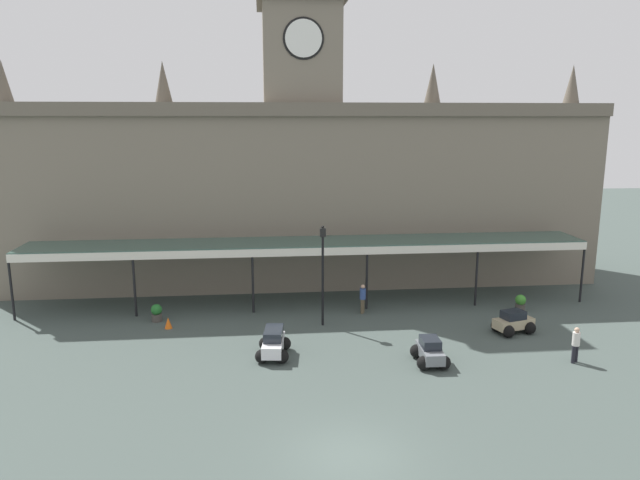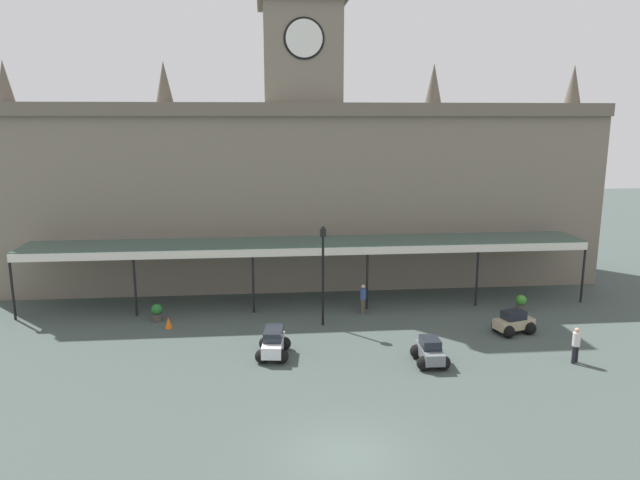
{
  "view_description": "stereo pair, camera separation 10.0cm",
  "coord_description": "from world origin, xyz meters",
  "px_view_note": "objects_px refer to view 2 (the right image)",
  "views": [
    {
      "loc": [
        -2.66,
        -17.19,
        10.87
      ],
      "look_at": [
        0.0,
        9.41,
        5.3
      ],
      "focal_mm": 32.93,
      "sensor_mm": 36.0,
      "label": 1
    },
    {
      "loc": [
        -2.56,
        -17.2,
        10.87
      ],
      "look_at": [
        0.0,
        9.41,
        5.3
      ],
      "focal_mm": 32.93,
      "sensor_mm": 36.0,
      "label": 2
    }
  ],
  "objects_px": {
    "pedestrian_crossing_forecourt": "(363,298)",
    "traffic_cone": "(169,323)",
    "planter_forecourt_centre": "(521,303)",
    "car_white_estate": "(273,344)",
    "pedestrian_beside_cars": "(576,344)",
    "victorian_lamppost": "(323,265)",
    "car_grey_sedan": "(430,353)",
    "car_beige_sedan": "(514,324)",
    "planter_near_kerb": "(157,312)"
  },
  "relations": [
    {
      "from": "car_beige_sedan",
      "to": "planter_forecourt_centre",
      "type": "height_order",
      "value": "car_beige_sedan"
    },
    {
      "from": "car_white_estate",
      "to": "planter_near_kerb",
      "type": "height_order",
      "value": "car_white_estate"
    },
    {
      "from": "car_white_estate",
      "to": "pedestrian_crossing_forecourt",
      "type": "relative_size",
      "value": 1.4
    },
    {
      "from": "car_beige_sedan",
      "to": "planter_forecourt_centre",
      "type": "relative_size",
      "value": 2.31
    },
    {
      "from": "car_beige_sedan",
      "to": "pedestrian_crossing_forecourt",
      "type": "relative_size",
      "value": 1.33
    },
    {
      "from": "planter_near_kerb",
      "to": "car_beige_sedan",
      "type": "bearing_deg",
      "value": -11.05
    },
    {
      "from": "car_beige_sedan",
      "to": "planter_near_kerb",
      "type": "xyz_separation_m",
      "value": [
        -18.61,
        3.64,
        -0.01
      ]
    },
    {
      "from": "car_grey_sedan",
      "to": "car_white_estate",
      "type": "bearing_deg",
      "value": 167.57
    },
    {
      "from": "car_beige_sedan",
      "to": "victorian_lamppost",
      "type": "relative_size",
      "value": 0.41
    },
    {
      "from": "car_grey_sedan",
      "to": "victorian_lamppost",
      "type": "xyz_separation_m",
      "value": [
        -4.3,
        5.47,
        2.83
      ]
    },
    {
      "from": "car_beige_sedan",
      "to": "planter_forecourt_centre",
      "type": "bearing_deg",
      "value": 60.61
    },
    {
      "from": "car_white_estate",
      "to": "planter_forecourt_centre",
      "type": "height_order",
      "value": "car_white_estate"
    },
    {
      "from": "car_beige_sedan",
      "to": "pedestrian_beside_cars",
      "type": "xyz_separation_m",
      "value": [
        1.19,
        -3.9,
        0.41
      ]
    },
    {
      "from": "planter_near_kerb",
      "to": "traffic_cone",
      "type": "bearing_deg",
      "value": -56.57
    },
    {
      "from": "pedestrian_beside_cars",
      "to": "planter_near_kerb",
      "type": "height_order",
      "value": "pedestrian_beside_cars"
    },
    {
      "from": "planter_near_kerb",
      "to": "victorian_lamppost",
      "type": "bearing_deg",
      "value": -9.55
    },
    {
      "from": "pedestrian_beside_cars",
      "to": "victorian_lamppost",
      "type": "distance_m",
      "value": 12.65
    },
    {
      "from": "car_beige_sedan",
      "to": "planter_forecourt_centre",
      "type": "xyz_separation_m",
      "value": [
        1.88,
        3.34,
        -0.01
      ]
    },
    {
      "from": "pedestrian_crossing_forecourt",
      "to": "planter_forecourt_centre",
      "type": "xyz_separation_m",
      "value": [
        9.08,
        -0.55,
        -0.42
      ]
    },
    {
      "from": "car_beige_sedan",
      "to": "pedestrian_crossing_forecourt",
      "type": "distance_m",
      "value": 8.19
    },
    {
      "from": "car_white_estate",
      "to": "pedestrian_beside_cars",
      "type": "height_order",
      "value": "pedestrian_beside_cars"
    },
    {
      "from": "planter_near_kerb",
      "to": "planter_forecourt_centre",
      "type": "relative_size",
      "value": 1.0
    },
    {
      "from": "pedestrian_crossing_forecourt",
      "to": "traffic_cone",
      "type": "relative_size",
      "value": 2.79
    },
    {
      "from": "pedestrian_beside_cars",
      "to": "victorian_lamppost",
      "type": "bearing_deg",
      "value": 150.95
    },
    {
      "from": "car_white_estate",
      "to": "pedestrian_beside_cars",
      "type": "bearing_deg",
      "value": -8.82
    },
    {
      "from": "pedestrian_crossing_forecourt",
      "to": "planter_forecourt_centre",
      "type": "relative_size",
      "value": 1.74
    },
    {
      "from": "car_grey_sedan",
      "to": "pedestrian_crossing_forecourt",
      "type": "relative_size",
      "value": 1.24
    },
    {
      "from": "car_grey_sedan",
      "to": "pedestrian_beside_cars",
      "type": "relative_size",
      "value": 1.24
    },
    {
      "from": "car_grey_sedan",
      "to": "planter_forecourt_centre",
      "type": "xyz_separation_m",
      "value": [
        7.25,
        6.68,
        -0.01
      ]
    },
    {
      "from": "car_grey_sedan",
      "to": "pedestrian_crossing_forecourt",
      "type": "distance_m",
      "value": 7.47
    },
    {
      "from": "car_beige_sedan",
      "to": "pedestrian_beside_cars",
      "type": "height_order",
      "value": "pedestrian_beside_cars"
    },
    {
      "from": "car_grey_sedan",
      "to": "car_white_estate",
      "type": "distance_m",
      "value": 7.17
    },
    {
      "from": "traffic_cone",
      "to": "pedestrian_crossing_forecourt",
      "type": "bearing_deg",
      "value": 7.79
    },
    {
      "from": "car_beige_sedan",
      "to": "traffic_cone",
      "type": "height_order",
      "value": "car_beige_sedan"
    },
    {
      "from": "pedestrian_crossing_forecourt",
      "to": "pedestrian_beside_cars",
      "type": "bearing_deg",
      "value": -42.87
    },
    {
      "from": "car_grey_sedan",
      "to": "planter_near_kerb",
      "type": "xyz_separation_m",
      "value": [
        -13.24,
        6.98,
        -0.01
      ]
    },
    {
      "from": "car_grey_sedan",
      "to": "pedestrian_beside_cars",
      "type": "bearing_deg",
      "value": -4.88
    },
    {
      "from": "car_white_estate",
      "to": "car_beige_sedan",
      "type": "bearing_deg",
      "value": 8.26
    },
    {
      "from": "pedestrian_crossing_forecourt",
      "to": "car_beige_sedan",
      "type": "bearing_deg",
      "value": -28.37
    },
    {
      "from": "car_grey_sedan",
      "to": "planter_near_kerb",
      "type": "bearing_deg",
      "value": 152.22
    },
    {
      "from": "car_grey_sedan",
      "to": "car_beige_sedan",
      "type": "height_order",
      "value": "same"
    },
    {
      "from": "car_beige_sedan",
      "to": "car_white_estate",
      "type": "height_order",
      "value": "car_white_estate"
    },
    {
      "from": "pedestrian_crossing_forecourt",
      "to": "victorian_lamppost",
      "type": "distance_m",
      "value": 3.88
    },
    {
      "from": "car_beige_sedan",
      "to": "car_white_estate",
      "type": "distance_m",
      "value": 12.5
    },
    {
      "from": "pedestrian_beside_cars",
      "to": "victorian_lamppost",
      "type": "height_order",
      "value": "victorian_lamppost"
    },
    {
      "from": "car_beige_sedan",
      "to": "planter_near_kerb",
      "type": "distance_m",
      "value": 18.96
    },
    {
      "from": "planter_forecourt_centre",
      "to": "car_beige_sedan",
      "type": "bearing_deg",
      "value": -119.39
    },
    {
      "from": "car_white_estate",
      "to": "traffic_cone",
      "type": "xyz_separation_m",
      "value": [
        -5.44,
        4.23,
        -0.26
      ]
    },
    {
      "from": "traffic_cone",
      "to": "pedestrian_beside_cars",
      "type": "bearing_deg",
      "value": -18.43
    },
    {
      "from": "pedestrian_beside_cars",
      "to": "car_grey_sedan",
      "type": "bearing_deg",
      "value": 175.12
    }
  ]
}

